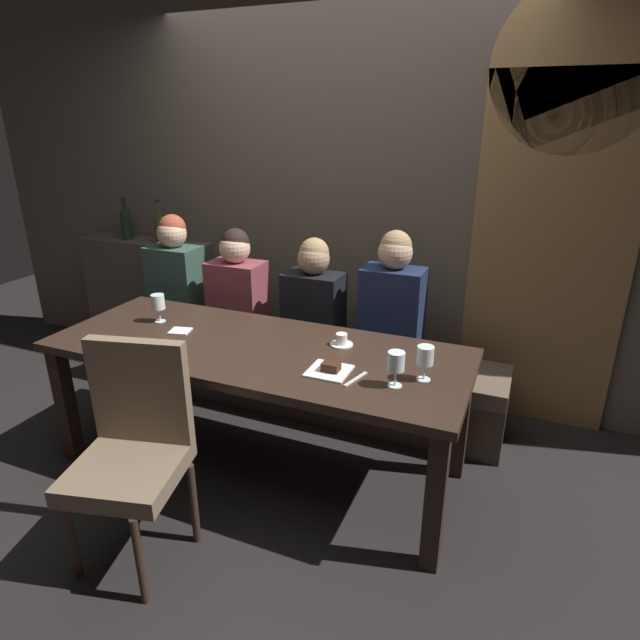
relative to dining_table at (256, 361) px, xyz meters
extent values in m
plane|color=black|center=(0.00, 0.00, -0.65)|extent=(9.00, 9.00, 0.00)
cube|color=brown|center=(0.00, 1.22, 0.85)|extent=(6.00, 0.12, 3.00)
cube|color=olive|center=(1.35, 1.15, 0.40)|extent=(0.90, 0.05, 2.10)
cylinder|color=olive|center=(1.35, 1.15, 1.45)|extent=(0.90, 0.05, 0.90)
cube|color=#494138|center=(-1.55, 1.04, -0.18)|extent=(1.10, 0.28, 0.95)
cube|color=black|center=(-1.03, -0.35, -0.30)|extent=(0.08, 0.08, 0.69)
cube|color=black|center=(1.03, -0.35, -0.30)|extent=(0.08, 0.08, 0.69)
cube|color=black|center=(-1.03, 0.35, -0.30)|extent=(0.08, 0.08, 0.69)
cube|color=black|center=(1.03, 0.35, -0.30)|extent=(0.08, 0.08, 0.69)
cube|color=#302119|center=(0.00, 0.00, 0.07)|extent=(2.20, 0.84, 0.04)
cube|color=#40352A|center=(0.00, 0.70, -0.48)|extent=(2.50, 0.40, 0.35)
cube|color=brown|center=(0.00, 0.70, -0.25)|extent=(2.50, 0.44, 0.10)
cylinder|color=#302119|center=(-0.36, -0.98, -0.44)|extent=(0.04, 0.04, 0.42)
cylinder|color=#302119|center=(0.00, -0.98, -0.44)|extent=(0.04, 0.04, 0.42)
cylinder|color=#302119|center=(-0.36, -0.62, -0.44)|extent=(0.04, 0.04, 0.42)
cylinder|color=#302119|center=(0.00, -0.62, -0.44)|extent=(0.04, 0.04, 0.42)
cube|color=brown|center=(-0.18, -0.80, -0.19)|extent=(0.53, 0.53, 0.08)
cube|color=brown|center=(-0.23, -0.62, 0.09)|extent=(0.44, 0.16, 0.48)
cube|color=#2D473D|center=(-1.02, 0.70, 0.08)|extent=(0.36, 0.24, 0.57)
sphere|color=#DBB293|center=(-1.02, 0.70, 0.46)|extent=(0.20, 0.20, 0.20)
sphere|color=brown|center=(-1.02, 0.71, 0.50)|extent=(0.18, 0.18, 0.18)
cube|color=brown|center=(-0.51, 0.68, 0.06)|extent=(0.36, 0.24, 0.52)
sphere|color=#DBB293|center=(-0.51, 0.68, 0.41)|extent=(0.20, 0.20, 0.20)
sphere|color=black|center=(-0.51, 0.69, 0.44)|extent=(0.18, 0.18, 0.18)
cube|color=black|center=(0.03, 0.69, 0.05)|extent=(0.36, 0.24, 0.50)
sphere|color=tan|center=(0.03, 0.69, 0.39)|extent=(0.20, 0.20, 0.20)
sphere|color=#9E7F56|center=(0.03, 0.70, 0.43)|extent=(0.18, 0.18, 0.18)
cube|color=#192342|center=(0.53, 0.71, 0.09)|extent=(0.36, 0.24, 0.58)
sphere|color=tan|center=(0.53, 0.71, 0.47)|extent=(0.20, 0.20, 0.20)
sphere|color=#9E7F56|center=(0.53, 0.72, 0.51)|extent=(0.18, 0.18, 0.18)
cylinder|color=black|center=(-1.70, 1.03, 0.41)|extent=(0.08, 0.08, 0.22)
cylinder|color=black|center=(-1.70, 1.03, 0.56)|extent=(0.03, 0.03, 0.09)
cylinder|color=black|center=(-1.70, 1.03, 0.62)|extent=(0.03, 0.03, 0.02)
cylinder|color=#384728|center=(-1.37, 1.02, 0.41)|extent=(0.08, 0.08, 0.22)
cylinder|color=#384728|center=(-1.37, 1.02, 0.56)|extent=(0.03, 0.03, 0.09)
cylinder|color=black|center=(-1.37, 1.02, 0.62)|extent=(0.03, 0.03, 0.02)
cylinder|color=silver|center=(0.78, -0.15, 0.09)|extent=(0.06, 0.06, 0.00)
cylinder|color=silver|center=(0.78, -0.15, 0.13)|extent=(0.01, 0.01, 0.07)
cylinder|color=silver|center=(0.78, -0.15, 0.21)|extent=(0.08, 0.08, 0.08)
cylinder|color=maroon|center=(0.78, -0.15, 0.19)|extent=(0.07, 0.07, 0.04)
cylinder|color=silver|center=(0.89, -0.04, 0.09)|extent=(0.06, 0.06, 0.00)
cylinder|color=silver|center=(0.89, -0.04, 0.13)|extent=(0.01, 0.01, 0.07)
cylinder|color=silver|center=(0.89, -0.04, 0.21)|extent=(0.08, 0.08, 0.08)
cylinder|color=gold|center=(0.89, -0.04, 0.18)|extent=(0.07, 0.07, 0.02)
cylinder|color=silver|center=(-0.68, 0.09, 0.09)|extent=(0.06, 0.06, 0.00)
cylinder|color=silver|center=(-0.68, 0.09, 0.13)|extent=(0.01, 0.01, 0.07)
cylinder|color=silver|center=(-0.68, 0.09, 0.21)|extent=(0.08, 0.08, 0.08)
cylinder|color=white|center=(0.41, 0.18, 0.09)|extent=(0.12, 0.12, 0.01)
cylinder|color=white|center=(0.41, 0.18, 0.12)|extent=(0.06, 0.06, 0.06)
cylinder|color=brown|center=(0.41, 0.18, 0.15)|extent=(0.05, 0.05, 0.01)
cube|color=white|center=(0.46, -0.13, 0.09)|extent=(0.19, 0.19, 0.01)
cube|color=#381E14|center=(0.47, -0.13, 0.12)|extent=(0.08, 0.06, 0.04)
cube|color=silver|center=(0.60, -0.16, 0.09)|extent=(0.06, 0.17, 0.01)
cube|color=silver|center=(-0.48, 0.01, 0.09)|extent=(0.13, 0.12, 0.01)
camera|label=1|loc=(1.27, -2.18, 1.20)|focal=29.65mm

